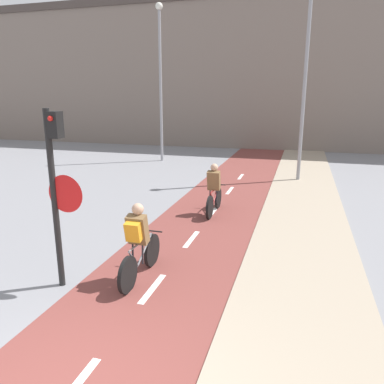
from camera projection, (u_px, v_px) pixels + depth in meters
The scene contains 6 objects.
building_row_background at pixel (270, 73), 25.29m from camera, with size 60.00×5.20×9.65m.
traffic_light_pole at pixel (57, 181), 6.45m from camera, with size 0.67×0.25×3.22m.
street_lamp_far at pixel (160, 69), 18.99m from camera, with size 0.36×0.36×7.81m.
street_lamp_sidewalk at pixel (307, 56), 14.25m from camera, with size 0.36×0.36×8.16m.
cyclist_near at pixel (139, 244), 7.00m from camera, with size 0.46×1.81×1.52m.
cyclist_far at pixel (214, 192), 10.99m from camera, with size 0.46×1.78×1.51m.
Camera 1 is at (2.42, -2.69, 3.43)m, focal length 35.00 mm.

